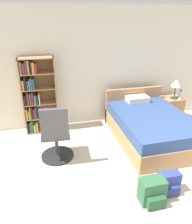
% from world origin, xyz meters
% --- Properties ---
extents(wall_back, '(9.00, 0.06, 2.60)m').
position_xyz_m(wall_back, '(0.00, 3.23, 1.30)').
color(wall_back, silver).
rests_on(wall_back, ground_plane).
extents(bookshelf, '(0.70, 0.30, 1.63)m').
position_xyz_m(bookshelf, '(-1.67, 3.01, 0.83)').
color(bookshelf, '#AD7F51').
rests_on(bookshelf, ground_plane).
extents(bed, '(1.36, 1.98, 0.83)m').
position_xyz_m(bed, '(0.58, 2.10, 0.30)').
color(bed, '#AD7F51').
rests_on(bed, ground_plane).
extents(office_chair, '(0.59, 0.63, 1.08)m').
position_xyz_m(office_chair, '(-1.36, 1.82, 0.49)').
color(office_chair, '#232326').
rests_on(office_chair, ground_plane).
extents(nightstand, '(0.47, 0.46, 0.54)m').
position_xyz_m(nightstand, '(1.56, 2.89, 0.27)').
color(nightstand, '#AD7F51').
rests_on(nightstand, ground_plane).
extents(table_lamp, '(0.23, 0.23, 0.47)m').
position_xyz_m(table_lamp, '(1.57, 2.85, 0.89)').
color(table_lamp, '#333333').
rests_on(table_lamp, nightstand).
extents(water_bottle, '(0.08, 0.08, 0.22)m').
position_xyz_m(water_bottle, '(1.69, 2.78, 0.64)').
color(water_bottle, silver).
rests_on(water_bottle, nightstand).
extents(backpack_blue, '(0.31, 0.22, 0.34)m').
position_xyz_m(backpack_blue, '(0.15, 0.62, 0.16)').
color(backpack_blue, navy).
rests_on(backpack_blue, ground_plane).
extents(backpack_green, '(0.34, 0.30, 0.37)m').
position_xyz_m(backpack_green, '(-0.16, 0.52, 0.18)').
color(backpack_green, '#2D603D').
rests_on(backpack_green, ground_plane).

